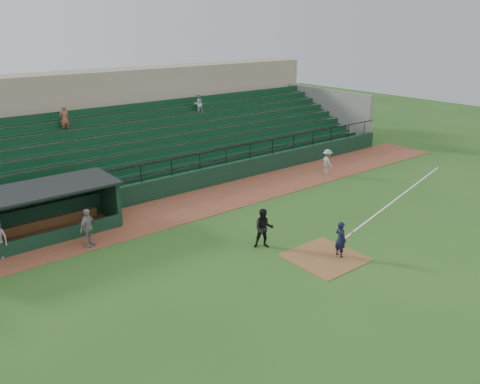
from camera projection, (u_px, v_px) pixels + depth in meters
ground at (308, 250)px, 21.88m from camera, size 90.00×90.00×0.00m
warning_track at (208, 201)px, 27.78m from camera, size 40.00×4.00×0.03m
home_plate_dirt at (325, 257)px, 21.14m from camera, size 3.00×3.00×0.03m
foul_line at (391, 203)px, 27.46m from camera, size 17.49×4.44×0.01m
stadium_structure at (137, 136)px, 33.24m from camera, size 38.00×13.08×6.40m
dugout at (19, 211)px, 22.76m from camera, size 8.90×3.20×2.42m
batter_at_plate at (341, 239)px, 20.99m from camera, size 1.03×0.69×1.65m
umpire at (264, 229)px, 21.82m from camera, size 1.15×1.09×1.86m
runner at (327, 162)px, 32.31m from camera, size 0.91×1.24×1.72m
dugout_player_a at (88, 228)px, 21.87m from camera, size 1.14×0.97×1.83m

